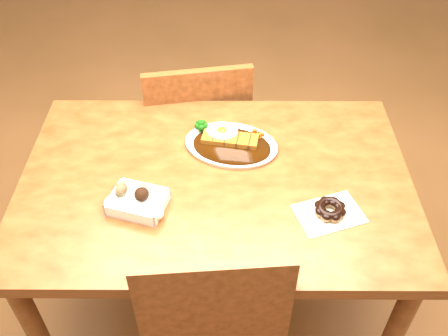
{
  "coord_description": "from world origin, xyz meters",
  "views": [
    {
      "loc": [
        0.03,
        -1.09,
        1.82
      ],
      "look_at": [
        0.03,
        -0.02,
        0.81
      ],
      "focal_mm": 40.0,
      "sensor_mm": 36.0,
      "label": 1
    }
  ],
  "objects_px": {
    "donut_box": "(136,202)",
    "pon_de_ring": "(330,210)",
    "table": "(216,199)",
    "chair_far": "(197,134)",
    "katsu_curry_plate": "(230,142)"
  },
  "relations": [
    {
      "from": "donut_box",
      "to": "table",
      "type": "bearing_deg",
      "value": 28.46
    },
    {
      "from": "chair_far",
      "to": "donut_box",
      "type": "height_order",
      "value": "chair_far"
    },
    {
      "from": "table",
      "to": "katsu_curry_plate",
      "type": "relative_size",
      "value": 3.51
    },
    {
      "from": "chair_far",
      "to": "katsu_curry_plate",
      "type": "distance_m",
      "value": 0.5
    },
    {
      "from": "donut_box",
      "to": "pon_de_ring",
      "type": "height_order",
      "value": "donut_box"
    },
    {
      "from": "chair_far",
      "to": "katsu_curry_plate",
      "type": "bearing_deg",
      "value": 99.44
    },
    {
      "from": "katsu_curry_plate",
      "to": "table",
      "type": "bearing_deg",
      "value": -106.35
    },
    {
      "from": "table",
      "to": "donut_box",
      "type": "xyz_separation_m",
      "value": [
        -0.23,
        -0.12,
        0.12
      ]
    },
    {
      "from": "chair_far",
      "to": "donut_box",
      "type": "distance_m",
      "value": 0.73
    },
    {
      "from": "table",
      "to": "chair_far",
      "type": "distance_m",
      "value": 0.57
    },
    {
      "from": "table",
      "to": "katsu_curry_plate",
      "type": "distance_m",
      "value": 0.19
    },
    {
      "from": "katsu_curry_plate",
      "to": "donut_box",
      "type": "distance_m",
      "value": 0.38
    },
    {
      "from": "table",
      "to": "pon_de_ring",
      "type": "relative_size",
      "value": 5.51
    },
    {
      "from": "katsu_curry_plate",
      "to": "pon_de_ring",
      "type": "relative_size",
      "value": 1.57
    },
    {
      "from": "katsu_curry_plate",
      "to": "donut_box",
      "type": "bearing_deg",
      "value": -134.76
    }
  ]
}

